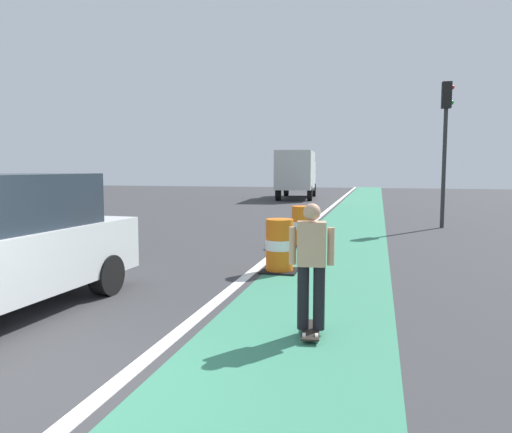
{
  "coord_description": "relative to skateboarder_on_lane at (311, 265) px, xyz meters",
  "views": [
    {
      "loc": [
        3.38,
        -3.81,
        2.13
      ],
      "look_at": [
        0.86,
        6.33,
        1.1
      ],
      "focal_mm": 34.7,
      "sensor_mm": 36.0,
      "label": 1
    }
  ],
  "objects": [
    {
      "name": "traffic_light_corner",
      "position": [
        3.03,
        12.46,
        2.59
      ],
      "size": [
        0.41,
        0.32,
        5.1
      ],
      "color": "#2D2D2D",
      "rests_on": "ground"
    },
    {
      "name": "skateboarder_on_lane",
      "position": [
        0.0,
        0.0,
        0.0
      ],
      "size": [
        0.57,
        0.82,
        1.69
      ],
      "color": "black",
      "rests_on": "ground"
    },
    {
      "name": "bike_lane_strip",
      "position": [
        -0.18,
        9.67,
        -0.91
      ],
      "size": [
        2.5,
        80.0,
        0.01
      ],
      "primitive_type": "cube",
      "color": "#387F60",
      "rests_on": "ground"
    },
    {
      "name": "delivery_truck_down_block",
      "position": [
        -4.71,
        27.88,
        0.94
      ],
      "size": [
        2.86,
        7.75,
        3.23
      ],
      "color": "beige",
      "rests_on": "ground"
    },
    {
      "name": "ground_plane",
      "position": [
        -2.58,
        -2.33,
        -0.91
      ],
      "size": [
        100.0,
        100.0,
        0.0
      ],
      "primitive_type": "plane",
      "color": "#38383A"
    },
    {
      "name": "traffic_barrel_front",
      "position": [
        -1.14,
        3.69,
        -0.38
      ],
      "size": [
        0.73,
        0.73,
        1.09
      ],
      "color": "orange",
      "rests_on": "ground"
    },
    {
      "name": "lane_divider_stripe",
      "position": [
        -1.68,
        9.67,
        -0.91
      ],
      "size": [
        0.2,
        80.0,
        0.01
      ],
      "primitive_type": "cube",
      "color": "silver",
      "rests_on": "ground"
    },
    {
      "name": "traffic_barrel_mid",
      "position": [
        -1.21,
        7.21,
        -0.38
      ],
      "size": [
        0.73,
        0.73,
        1.09
      ],
      "color": "orange",
      "rests_on": "ground"
    }
  ]
}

